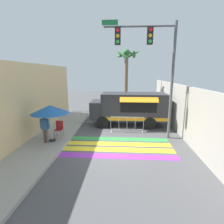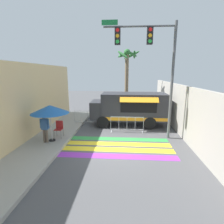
# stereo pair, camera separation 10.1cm
# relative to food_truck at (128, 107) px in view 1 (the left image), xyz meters

# --- Properties ---
(ground_plane) EXTENTS (60.00, 60.00, 0.00)m
(ground_plane) POSITION_rel_food_truck_xyz_m (-0.84, -4.39, -1.43)
(ground_plane) COLOR #4C4C4F
(sidewalk_left) EXTENTS (4.40, 16.00, 0.16)m
(sidewalk_left) POSITION_rel_food_truck_xyz_m (-5.70, -4.39, -1.35)
(sidewalk_left) COLOR #99968E
(sidewalk_left) RESTS_ON ground_plane
(building_left_facade) EXTENTS (0.25, 16.00, 4.53)m
(building_left_facade) POSITION_rel_food_truck_xyz_m (-5.91, -4.39, 0.83)
(building_left_facade) COLOR #DBBC84
(building_left_facade) RESTS_ON ground_plane
(concrete_wall_right) EXTENTS (0.20, 16.00, 3.20)m
(concrete_wall_right) POSITION_rel_food_truck_xyz_m (3.42, -1.39, 0.17)
(concrete_wall_right) COLOR #A39E93
(concrete_wall_right) RESTS_ON ground_plane
(crosswalk_painted) EXTENTS (6.40, 2.84, 0.01)m
(crosswalk_painted) POSITION_rel_food_truck_xyz_m (-0.84, -4.20, -1.43)
(crosswalk_painted) COLOR purple
(crosswalk_painted) RESTS_ON ground_plane
(food_truck) EXTENTS (5.63, 2.58, 2.48)m
(food_truck) POSITION_rel_food_truck_xyz_m (0.00, 0.00, 0.00)
(food_truck) COLOR #2D2D33
(food_truck) RESTS_ON ground_plane
(traffic_signal_pole) EXTENTS (4.16, 0.29, 6.84)m
(traffic_signal_pole) POSITION_rel_food_truck_xyz_m (1.20, -2.64, 3.47)
(traffic_signal_pole) COLOR #515456
(traffic_signal_pole) RESTS_ON ground_plane
(patio_umbrella) EXTENTS (2.07, 2.07, 2.07)m
(patio_umbrella) POSITION_rel_food_truck_xyz_m (-4.38, -4.00, 0.57)
(patio_umbrella) COLOR black
(patio_umbrella) RESTS_ON sidewalk_left
(folding_chair) EXTENTS (0.44, 0.44, 1.00)m
(folding_chair) POSITION_rel_food_truck_xyz_m (-4.17, -3.39, -0.66)
(folding_chair) COLOR #4C4C51
(folding_chair) RESTS_ON sidewalk_left
(vendor_person) EXTENTS (0.53, 0.21, 1.61)m
(vendor_person) POSITION_rel_food_truck_xyz_m (-4.62, -4.26, -0.36)
(vendor_person) COLOR brown
(vendor_person) RESTS_ON sidewalk_left
(barricade_front) EXTENTS (2.24, 0.44, 1.07)m
(barricade_front) POSITION_rel_food_truck_xyz_m (-0.08, -1.70, -0.90)
(barricade_front) COLOR #B7BABF
(barricade_front) RESTS_ON ground_plane
(barricade_side) EXTENTS (2.11, 0.44, 1.07)m
(barricade_side) POSITION_rel_food_truck_xyz_m (-3.17, -0.06, -0.90)
(barricade_side) COLOR #B7BABF
(barricade_side) RESTS_ON ground_plane
(palm_tree) EXTENTS (2.24, 2.33, 6.14)m
(palm_tree) POSITION_rel_food_truck_xyz_m (-0.09, 4.00, 2.83)
(palm_tree) COLOR #7A664C
(palm_tree) RESTS_ON ground_plane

